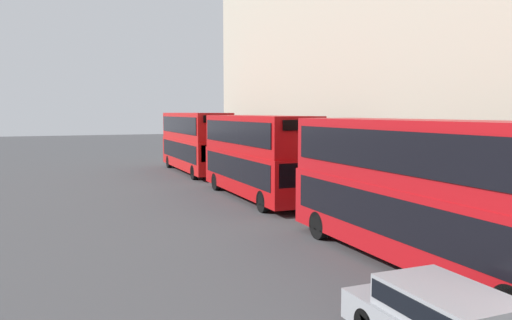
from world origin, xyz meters
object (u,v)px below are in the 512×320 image
(bus_second_in_queue, at_px, (257,153))
(bus_leading, at_px, (424,187))
(bus_third_in_queue, at_px, (195,140))
(pedestrian, at_px, (337,196))

(bus_second_in_queue, bearing_deg, bus_leading, -90.00)
(bus_leading, distance_m, bus_second_in_queue, 12.76)
(bus_second_in_queue, height_order, bus_third_in_queue, bus_third_in_queue)
(bus_second_in_queue, xyz_separation_m, pedestrian, (2.03, -4.72, -1.66))
(bus_third_in_queue, bearing_deg, bus_second_in_queue, -90.00)
(bus_leading, xyz_separation_m, bus_third_in_queue, (0.00, 25.11, 0.09))
(bus_second_in_queue, bearing_deg, pedestrian, -66.71)
(bus_leading, xyz_separation_m, bus_second_in_queue, (0.00, 12.76, 0.02))
(pedestrian, bearing_deg, bus_leading, -104.17)
(bus_leading, relative_size, bus_second_in_queue, 1.11)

